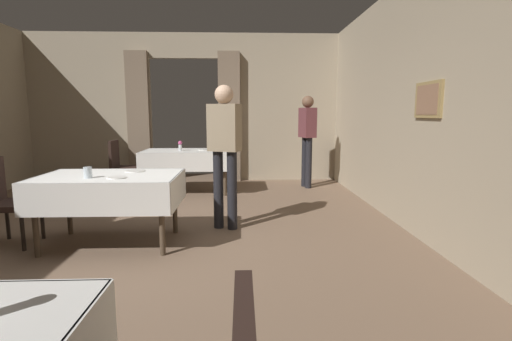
{
  "coord_description": "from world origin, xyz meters",
  "views": [
    {
      "loc": [
        1.17,
        -3.72,
        1.38
      ],
      "look_at": [
        1.32,
        0.28,
        0.78
      ],
      "focal_mm": 26.36,
      "sensor_mm": 36.0,
      "label": 1
    }
  ],
  "objects": [
    {
      "name": "ground",
      "position": [
        0.0,
        0.0,
        0.0
      ],
      "size": [
        10.08,
        10.08,
        0.0
      ],
      "primitive_type": "plane",
      "color": "#7A604C"
    },
    {
      "name": "wall_right",
      "position": [
        3.2,
        -0.0,
        1.5
      ],
      "size": [
        0.16,
        8.4,
        3.0
      ],
      "color": "tan",
      "rests_on": "ground"
    },
    {
      "name": "wall_back",
      "position": [
        0.0,
        4.18,
        1.52
      ],
      "size": [
        6.4,
        0.27,
        3.0
      ],
      "color": "tan",
      "rests_on": "ground"
    },
    {
      "name": "dining_table_mid",
      "position": [
        -0.22,
        0.23,
        0.65
      ],
      "size": [
        1.45,
        0.95,
        0.75
      ],
      "color": "#4C3D2D",
      "rests_on": "ground"
    },
    {
      "name": "dining_table_far",
      "position": [
        0.21,
        2.93,
        0.65
      ],
      "size": [
        1.57,
        0.89,
        0.75
      ],
      "color": "#4C3D2D",
      "rests_on": "ground"
    },
    {
      "name": "chair_mid_left",
      "position": [
        -1.33,
        0.24,
        0.52
      ],
      "size": [
        0.44,
        0.44,
        0.93
      ],
      "color": "black",
      "rests_on": "ground"
    },
    {
      "name": "chair_far_left",
      "position": [
        -0.95,
        2.93,
        0.52
      ],
      "size": [
        0.44,
        0.44,
        0.93
      ],
      "color": "black",
      "rests_on": "ground"
    },
    {
      "name": "plate_mid_a",
      "position": [
        -0.08,
        0.03,
        0.76
      ],
      "size": [
        0.18,
        0.18,
        0.01
      ],
      "primitive_type": "cylinder",
      "color": "white",
      "rests_on": "dining_table_mid"
    },
    {
      "name": "plate_mid_b",
      "position": [
        -0.02,
        0.46,
        0.76
      ],
      "size": [
        0.21,
        0.21,
        0.01
      ],
      "primitive_type": "cylinder",
      "color": "white",
      "rests_on": "dining_table_mid"
    },
    {
      "name": "glass_mid_c",
      "position": [
        -0.37,
        0.04,
        0.81
      ],
      "size": [
        0.08,
        0.08,
        0.11
      ],
      "primitive_type": "cylinder",
      "color": "silver",
      "rests_on": "dining_table_mid"
    },
    {
      "name": "flower_vase_far",
      "position": [
        0.1,
        2.86,
        0.84
      ],
      "size": [
        0.07,
        0.07,
        0.17
      ],
      "color": "silver",
      "rests_on": "dining_table_far"
    },
    {
      "name": "plate_far_b",
      "position": [
        0.5,
        3.02,
        0.76
      ],
      "size": [
        0.23,
        0.23,
        0.01
      ],
      "primitive_type": "cylinder",
      "color": "white",
      "rests_on": "dining_table_far"
    },
    {
      "name": "person_waiter_by_doorway",
      "position": [
        2.4,
        3.31,
        1.02
      ],
      "size": [
        0.3,
        0.4,
        1.72
      ],
      "color": "black",
      "rests_on": "ground"
    },
    {
      "name": "person_diner_standing_aside",
      "position": [
        0.97,
        0.74,
        1.02
      ],
      "size": [
        0.41,
        0.33,
        1.72
      ],
      "color": "black",
      "rests_on": "ground"
    }
  ]
}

